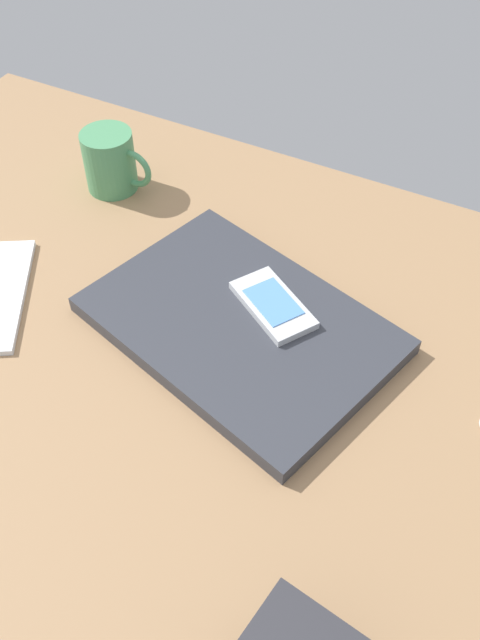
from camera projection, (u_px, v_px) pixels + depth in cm
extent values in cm
cube|color=#9E7751|center=(174.00, 335.00, 87.70)|extent=(120.00, 80.00, 3.00)
cube|color=#33353D|center=(240.00, 325.00, 85.40)|extent=(41.22, 33.66, 2.14)
cube|color=silver|center=(273.00, 305.00, 85.56)|extent=(12.83, 11.02, 0.99)
cube|color=#5993E0|center=(273.00, 302.00, 85.14)|extent=(8.45, 7.63, 0.14)
cylinder|color=#4C9360|center=(110.00, 161.00, 102.64)|extent=(7.57, 7.57, 9.13)
torus|color=#4C9360|center=(133.00, 169.00, 101.33)|extent=(6.01, 0.90, 6.01)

